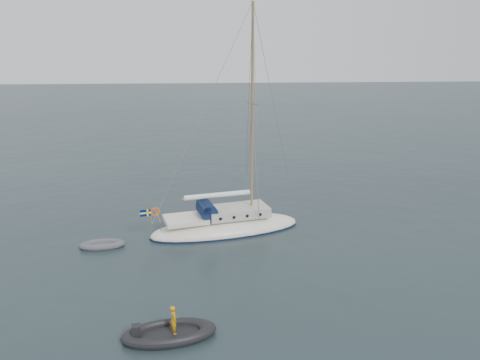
{
  "coord_description": "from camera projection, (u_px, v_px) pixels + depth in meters",
  "views": [
    {
      "loc": [
        -5.1,
        -26.47,
        11.7
      ],
      "look_at": [
        -2.63,
        0.0,
        4.31
      ],
      "focal_mm": 35.0,
      "sensor_mm": 36.0,
      "label": 1
    }
  ],
  "objects": [
    {
      "name": "sailboat",
      "position": [
        226.0,
        215.0,
        31.03
      ],
      "size": [
        10.69,
        3.2,
        15.23
      ],
      "rotation": [
        0.0,
        0.0,
        0.22
      ],
      "color": "white",
      "rests_on": "ground"
    },
    {
      "name": "dinghy",
      "position": [
        102.0,
        245.0,
        28.73
      ],
      "size": [
        2.75,
        1.24,
        0.39
      ],
      "rotation": [
        0.0,
        0.0,
        0.11
      ],
      "color": "#54545A",
      "rests_on": "ground"
    },
    {
      "name": "rib",
      "position": [
        169.0,
        333.0,
        19.66
      ],
      "size": [
        4.02,
        1.83,
        1.49
      ],
      "rotation": [
        0.0,
        0.0,
        0.13
      ],
      "color": "black",
      "rests_on": "ground"
    },
    {
      "name": "ground",
      "position": [
        282.0,
        246.0,
        28.99
      ],
      "size": [
        300.0,
        300.0,
        0.0
      ],
      "primitive_type": "plane",
      "color": "black",
      "rests_on": "ground"
    }
  ]
}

